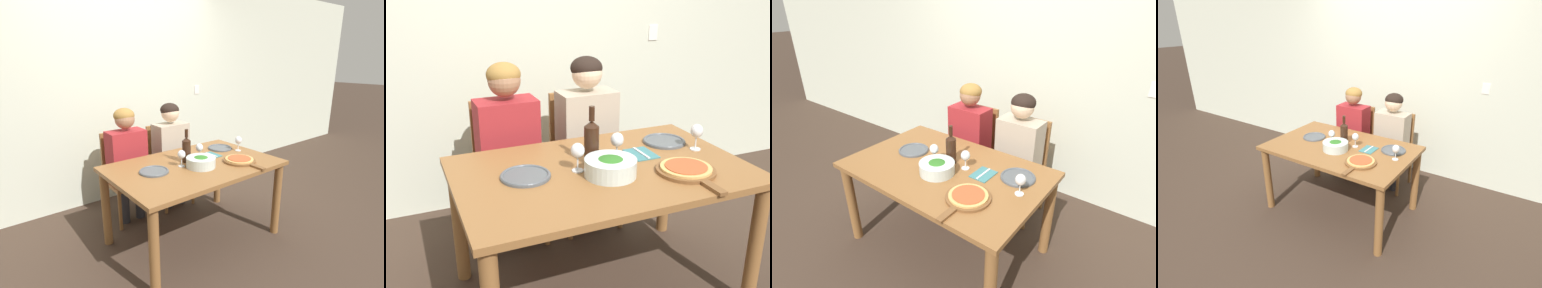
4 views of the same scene
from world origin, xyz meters
TOP-DOWN VIEW (x-y plane):
  - ground_plane at (0.00, 0.00)m, footprint 40.00×40.00m
  - back_wall at (0.00, 1.35)m, footprint 10.00×0.06m
  - dining_table at (0.00, 0.00)m, footprint 1.50×0.96m
  - chair_left at (-0.31, 0.83)m, footprint 0.42×0.42m
  - chair_right at (0.24, 0.83)m, footprint 0.42×0.42m
  - person_woman at (-0.31, 0.71)m, footprint 0.47×0.51m
  - person_man at (0.24, 0.71)m, footprint 0.47×0.51m
  - wine_bottle at (-0.02, 0.09)m, footprint 0.08×0.08m
  - broccoli_bowl at (0.00, -0.09)m, footprint 0.26×0.26m
  - dinner_plate_left at (-0.39, 0.05)m, footprint 0.25×0.25m
  - dinner_plate_right at (0.51, 0.20)m, footprint 0.25×0.25m
  - pizza_on_board at (0.37, -0.22)m, footprint 0.30×0.44m
  - wine_glass_left at (-0.13, 0.02)m, footprint 0.07×0.07m
  - wine_glass_right at (0.61, 0.03)m, footprint 0.07×0.07m
  - wine_glass_centre at (0.13, 0.08)m, footprint 0.07×0.07m
  - fork_on_napkin at (0.29, 0.09)m, footprint 0.14×0.18m

SIDE VIEW (x-z plane):
  - ground_plane at x=0.00m, z-range 0.00..0.00m
  - chair_left at x=-0.31m, z-range 0.03..0.95m
  - chair_right at x=0.24m, z-range 0.03..0.95m
  - dining_table at x=0.00m, z-range 0.27..1.02m
  - person_woman at x=-0.31m, z-range 0.12..1.32m
  - person_man at x=0.24m, z-range 0.12..1.32m
  - fork_on_napkin at x=0.29m, z-range 0.76..0.77m
  - dinner_plate_left at x=-0.39m, z-range 0.76..0.78m
  - dinner_plate_right at x=0.51m, z-range 0.76..0.78m
  - pizza_on_board at x=0.37m, z-range 0.76..0.79m
  - broccoli_bowl at x=0.00m, z-range 0.76..0.85m
  - wine_glass_left at x=-0.13m, z-range 0.79..0.94m
  - wine_glass_right at x=0.61m, z-range 0.79..0.94m
  - wine_glass_centre at x=0.13m, z-range 0.79..0.94m
  - wine_bottle at x=-0.02m, z-range 0.73..1.04m
  - back_wall at x=0.00m, z-range 0.00..2.70m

